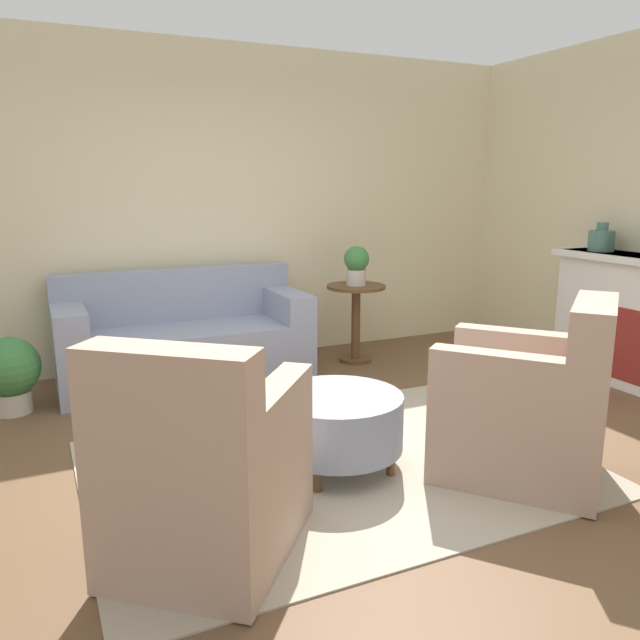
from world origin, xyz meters
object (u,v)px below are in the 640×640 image
ottoman_table (337,421)px  vase_mantel_near (601,240)px  potted_plant_on_side_table (356,264)px  couch (184,340)px  armchair_left (205,474)px  side_table (356,310)px  potted_plant_floor (9,371)px  armchair_right (531,411)px

ottoman_table → vase_mantel_near: vase_mantel_near is taller
potted_plant_on_side_table → couch: bearing=175.2°
armchair_left → side_table: size_ratio=1.56×
vase_mantel_near → potted_plant_floor: bearing=167.2°
armchair_left → side_table: (2.05, 2.47, 0.09)m
couch → ottoman_table: bearing=-79.0°
couch → ottoman_table: couch is taller
ottoman_table → couch: bearing=101.0°
armchair_left → potted_plant_on_side_table: (2.05, 2.47, 0.51)m
vase_mantel_near → potted_plant_floor: vase_mantel_near is taller
couch → potted_plant_floor: size_ratio=3.63×
armchair_left → potted_plant_floor: size_ratio=2.00×
side_table → potted_plant_floor: 2.86m
vase_mantel_near → potted_plant_on_side_table: (-1.67, 1.18, -0.25)m
potted_plant_on_side_table → ottoman_table: bearing=-120.8°
couch → armchair_right: armchair_right is taller
armchair_left → potted_plant_on_side_table: size_ratio=3.14×
couch → armchair_right: size_ratio=1.82×
armchair_right → vase_mantel_near: size_ratio=4.63×
couch → potted_plant_floor: bearing=-167.9°
armchair_left → potted_plant_floor: armchair_left is taller
ottoman_table → potted_plant_on_side_table: bearing=59.2°
armchair_left → potted_plant_floor: 2.46m
ottoman_table → potted_plant_on_side_table: 2.32m
armchair_right → potted_plant_floor: size_ratio=2.00×
armchair_right → side_table: size_ratio=1.56×
side_table → potted_plant_on_side_table: size_ratio=2.01×
side_table → couch: bearing=175.2°
armchair_left → potted_plant_on_side_table: bearing=50.3°
ottoman_table → side_table: size_ratio=1.06×
vase_mantel_near → armchair_left: bearing=-160.8°
armchair_left → potted_plant_on_side_table: potted_plant_on_side_table is taller
armchair_right → vase_mantel_near: (1.91, 1.30, 0.76)m
armchair_right → ottoman_table: 1.07m
armchair_left → couch: bearing=79.0°
ottoman_table → vase_mantel_near: bearing=14.8°
armchair_right → side_table: bearing=84.5°
armchair_right → potted_plant_on_side_table: size_ratio=3.14×
couch → potted_plant_floor: couch is taller
potted_plant_on_side_table → potted_plant_floor: 2.92m
vase_mantel_near → armchair_right: bearing=-145.9°
vase_mantel_near → ottoman_table: bearing=-165.2°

